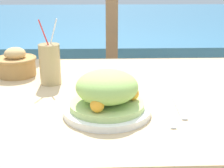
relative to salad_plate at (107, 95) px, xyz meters
The scene contains 8 objects.
patio_table 0.24m from the salad_plate, 76.80° to the left, with size 1.20×0.96×0.73m.
railing_fence 0.97m from the salad_plate, 87.32° to the left, with size 2.80×0.08×1.10m.
sea_backdrop 3.50m from the salad_plate, 89.25° to the left, with size 12.00×4.00×0.60m.
salad_plate is the anchor object (origin of this frame).
drink_glass 0.36m from the salad_plate, 126.35° to the left, with size 0.08×0.08×0.25m.
bread_basket 0.55m from the salad_plate, 133.00° to the left, with size 0.17×0.17×0.12m.
fork 0.20m from the salad_plate, ahead, with size 0.04×0.18×0.00m.
knife 0.24m from the salad_plate, ahead, with size 0.02×0.18×0.00m.
Camera 1 is at (-0.06, -1.06, 1.12)m, focal length 50.00 mm.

